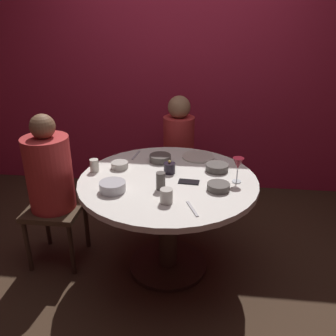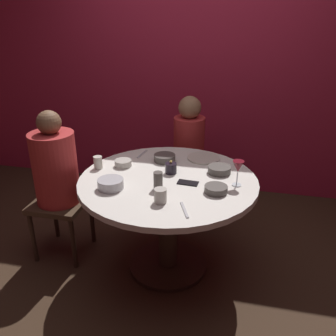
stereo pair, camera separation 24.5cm
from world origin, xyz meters
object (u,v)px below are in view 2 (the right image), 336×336
Objects in this scene: seated_diner_left at (56,170)px; cup_by_right_diner at (98,162)px; candle_holder at (171,168)px; wine_glass at (238,167)px; bowl_sauce_side at (123,163)px; bowl_small_white at (219,170)px; dining_table at (168,200)px; seated_diner_back at (189,143)px; bowl_salad_center at (165,158)px; cell_phone at (188,183)px; bowl_rice_portion at (216,189)px; bowl_serving_large at (111,184)px; cup_by_left_diner at (160,196)px; dinner_plate at (203,158)px; cup_near_candle at (158,181)px.

seated_diner_left reaches higher than cup_by_right_diner.
wine_glass is at bearing -10.92° from candle_holder.
bowl_small_white is at bearing 2.90° from bowl_sauce_side.
dining_table is 0.88m from seated_diner_back.
bowl_sauce_side is at bearing -27.05° from seated_diner_back.
seated_diner_back is at bearing 80.54° from bowl_salad_center.
seated_diner_left is 0.87m from candle_holder.
cell_phone is 0.42m from bowl_salad_center.
bowl_rice_portion is at bearing 18.96° from seated_diner_back.
candle_holder is at bearing 3.76° from cup_by_right_diner.
cell_phone is 0.82× the size of bowl_serving_large.
cup_by_left_diner is 0.69m from cup_by_right_diner.
bowl_salad_center is at bearing 100.97° from cup_by_left_diner.
bowl_rice_portion is (0.15, -0.54, 0.02)m from dinner_plate.
bowl_rice_portion is 0.38m from cup_near_candle.
cell_phone is 1.55× the size of cup_by_left_diner.
cup_by_right_diner is at bearing 126.10° from bowl_serving_large.
bowl_small_white is (1.20, 0.17, 0.05)m from seated_diner_left.
dinner_plate is 0.28m from bowl_small_white.
bowl_serving_large is 0.38m from cup_by_left_diner.
cup_near_candle is 0.18m from cup_by_left_diner.
seated_diner_back is at bearing 115.86° from bowl_small_white.
wine_glass is 0.24m from bowl_small_white.
candle_holder is 0.43m from cup_by_left_diner.
seated_diner_left is 6.74× the size of wine_glass.
seated_diner_left is 1.23m from seated_diner_back.
cup_by_right_diner is at bearing 176.92° from wine_glass.
candle_holder is 0.59× the size of bowl_salad_center.
seated_diner_left reaches higher than seated_diner_back.
seated_diner_left is 1.01m from cell_phone.
seated_diner_back is 9.03× the size of bowl_sauce_side.
seated_diner_back is 12.25× the size of cup_by_right_diner.
cup_near_candle is (-0.03, -0.26, 0.02)m from candle_holder.
bowl_serving_large is (-0.33, -1.10, 0.08)m from seated_diner_back.
dinner_plate is 0.62m from cup_near_candle.
seated_diner_back is at bearing 108.96° from bowl_rice_portion.
seated_diner_back is 8.14× the size of cell_phone.
cup_near_candle is at bearing -96.97° from candle_holder.
candle_holder is at bearing 43.62° from bowl_serving_large.
cup_by_right_diner reaches higher than bowl_small_white.
bowl_sauce_side is at bearing 96.45° from bowl_serving_large.
cup_by_left_diner is (-0.44, -0.34, -0.08)m from wine_glass.
dining_table is 1.09× the size of seated_diner_back.
bowl_small_white is 1.40× the size of cup_near_candle.
bowl_small_white is (0.34, 0.17, 0.19)m from dining_table.
dining_table is 0.42m from bowl_rice_portion.
wine_glass is 0.21m from bowl_rice_portion.
seated_diner_back is at bearing 56.33° from cup_by_right_diner.
seated_diner_back reaches higher than bowl_salad_center.
cell_phone is at bearing -95.66° from dinner_plate.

